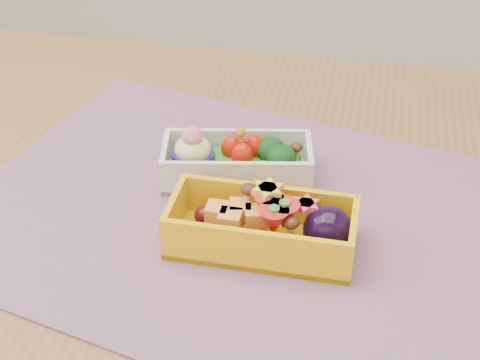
% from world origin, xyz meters
% --- Properties ---
extents(table, '(1.20, 0.80, 0.75)m').
position_xyz_m(table, '(0.00, 0.00, 0.65)').
color(table, brown).
rests_on(table, ground).
extents(placemat, '(0.60, 0.51, 0.00)m').
position_xyz_m(placemat, '(0.04, 0.02, 0.75)').
color(placemat, gray).
rests_on(placemat, table).
extents(bento_white, '(0.17, 0.10, 0.07)m').
position_xyz_m(bento_white, '(0.04, 0.08, 0.77)').
color(bento_white, silver).
rests_on(bento_white, placemat).
extents(bento_yellow, '(0.17, 0.08, 0.06)m').
position_xyz_m(bento_yellow, '(0.09, -0.03, 0.78)').
color(bento_yellow, '#F2B70C').
rests_on(bento_yellow, placemat).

